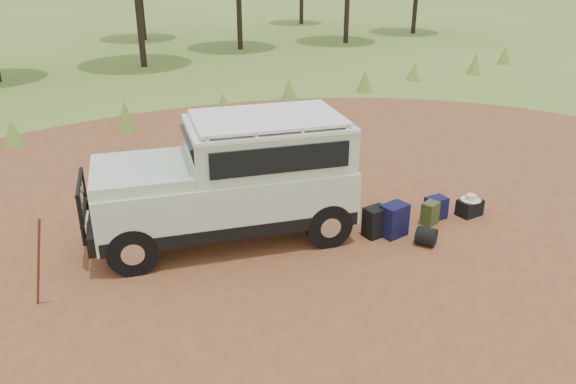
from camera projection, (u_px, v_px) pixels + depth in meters
ground at (301, 253)px, 9.88m from camera, size 140.00×140.00×0.00m
dirt_clearing at (301, 253)px, 9.88m from camera, size 23.00×23.00×0.01m
grass_fringe at (131, 118)px, 16.34m from camera, size 36.60×1.60×0.90m
safari_vehicle at (233, 182)px, 10.03m from camera, size 4.94×3.18×2.26m
walking_staff at (38, 263)px, 8.11m from camera, size 0.26×0.37×1.51m
backpack_black at (376, 222)px, 10.37m from camera, size 0.43×0.32×0.58m
backpack_navy at (394, 220)px, 10.37m from camera, size 0.50×0.37×0.63m
backpack_olive at (430, 213)px, 10.85m from camera, size 0.37×0.30×0.45m
duffel_navy at (436, 208)px, 11.08m from camera, size 0.43×0.34×0.45m
hard_case at (470, 208)px, 11.22m from camera, size 0.49×0.35×0.33m
stuff_sack at (426, 236)px, 10.10m from camera, size 0.46×0.46×0.34m
safari_hat at (471, 198)px, 11.14m from camera, size 0.40×0.40×0.12m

